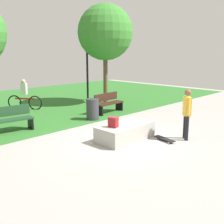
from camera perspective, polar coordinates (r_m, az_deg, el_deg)
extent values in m
plane|color=#9E9993|center=(9.06, 1.83, -5.71)|extent=(28.00, 28.00, 0.00)
cube|color=#2D6B28|center=(15.56, -20.82, 1.16)|extent=(26.60, 11.76, 0.01)
cube|color=#A8A59E|center=(8.99, 2.77, -4.15)|extent=(1.95, 0.94, 0.52)
cube|color=maroon|center=(8.54, 0.26, -2.12)|extent=(0.26, 0.32, 0.32)
cylinder|color=black|center=(9.40, 14.85, -2.91)|extent=(0.12, 0.12, 0.80)
cylinder|color=black|center=(9.19, 15.20, -3.27)|extent=(0.12, 0.12, 0.80)
cube|color=gold|center=(9.14, 15.27, 1.17)|extent=(0.37, 0.37, 0.60)
cylinder|color=gold|center=(9.29, 15.00, 1.52)|extent=(0.09, 0.09, 0.56)
cylinder|color=gold|center=(8.97, 15.57, 1.11)|extent=(0.09, 0.09, 0.56)
sphere|color=brown|center=(9.06, 15.43, 3.90)|extent=(0.22, 0.22, 0.22)
cube|color=black|center=(9.08, 10.75, -5.45)|extent=(0.37, 0.82, 0.02)
cylinder|color=silver|center=(8.96, 12.36, -6.03)|extent=(0.04, 0.06, 0.06)
cylinder|color=silver|center=(8.85, 11.62, -6.23)|extent=(0.04, 0.06, 0.06)
cylinder|color=silver|center=(9.33, 9.90, -5.17)|extent=(0.04, 0.06, 0.06)
cylinder|color=silver|center=(9.23, 9.17, -5.35)|extent=(0.04, 0.06, 0.06)
cube|color=#331E14|center=(12.88, -0.49, 1.80)|extent=(1.63, 0.58, 0.06)
cube|color=#331E14|center=(12.98, -1.24, 3.13)|extent=(1.60, 0.21, 0.36)
cube|color=black|center=(13.49, 1.50, 1.31)|extent=(0.12, 0.40, 0.45)
cube|color=black|center=(12.38, -2.65, 0.29)|extent=(0.12, 0.40, 0.45)
cube|color=#1E4223|center=(10.38, -20.33, -1.57)|extent=(1.65, 0.66, 0.06)
cube|color=#1E4223|center=(10.52, -20.81, 0.14)|extent=(1.59, 0.28, 0.36)
cube|color=black|center=(10.66, -16.48, -2.19)|extent=(0.13, 0.40, 0.45)
cylinder|color=brown|center=(15.26, -1.36, 7.31)|extent=(0.24, 0.24, 2.93)
sphere|color=#387F2D|center=(15.24, -1.40, 16.16)|extent=(2.95, 2.95, 2.95)
cylinder|color=black|center=(16.36, -5.13, 9.09)|extent=(0.12, 0.12, 3.78)
sphere|color=silver|center=(16.37, -5.27, 16.13)|extent=(0.28, 0.28, 0.28)
cylinder|color=#333338|center=(11.62, -4.05, 0.57)|extent=(0.52, 0.52, 0.88)
torus|color=black|center=(14.17, -15.59, 1.82)|extent=(0.46, 0.63, 0.72)
torus|color=black|center=(14.67, -19.49, 1.91)|extent=(0.46, 0.63, 0.72)
cube|color=#B22626|center=(14.37, -17.63, 2.65)|extent=(0.60, 0.84, 0.08)
cube|color=white|center=(14.30, -17.76, 4.62)|extent=(0.31, 0.33, 0.56)
sphere|color=tan|center=(14.26, -17.85, 6.02)|extent=(0.22, 0.22, 0.22)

